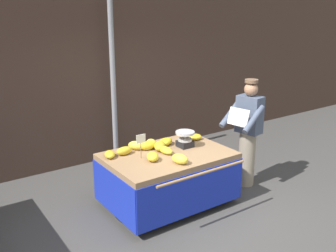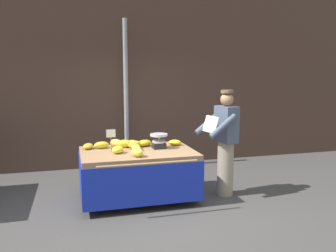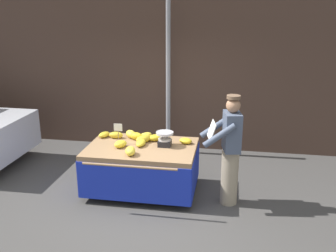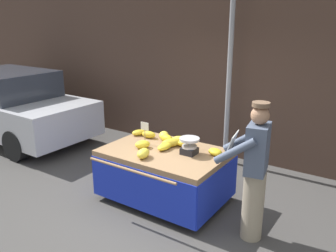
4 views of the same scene
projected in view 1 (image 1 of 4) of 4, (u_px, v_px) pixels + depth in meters
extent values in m
plane|color=#423F3D|center=(201.00, 216.00, 5.28)|extent=(60.00, 60.00, 0.00)
cube|color=#473328|center=(104.00, 51.00, 6.89)|extent=(16.00, 0.24, 3.99)
cylinder|color=gray|center=(113.00, 81.00, 6.67)|extent=(0.09, 0.09, 3.05)
cube|color=#93704C|center=(168.00, 156.00, 5.39)|extent=(1.73, 1.17, 0.08)
cylinder|color=black|center=(119.00, 197.00, 5.08)|extent=(0.05, 0.68, 0.68)
cylinder|color=#B7B7BC|center=(117.00, 198.00, 5.06)|extent=(0.01, 0.12, 0.12)
cylinder|color=black|center=(210.00, 170.00, 5.94)|extent=(0.05, 0.68, 0.68)
cylinder|color=#B7B7BC|center=(211.00, 170.00, 5.96)|extent=(0.01, 0.12, 0.12)
cylinder|color=#4C4742|center=(149.00, 170.00, 5.90)|extent=(0.05, 0.05, 0.71)
cube|color=#192DB2|center=(194.00, 194.00, 5.03)|extent=(1.73, 0.02, 0.60)
cube|color=#192DB2|center=(146.00, 165.00, 5.95)|extent=(1.73, 0.02, 0.60)
cube|color=#192DB2|center=(114.00, 194.00, 5.02)|extent=(0.02, 1.17, 0.60)
cube|color=#192DB2|center=(214.00, 165.00, 5.96)|extent=(0.02, 1.17, 0.60)
cylinder|color=#93704C|center=(203.00, 173.00, 4.78)|extent=(1.39, 0.04, 0.04)
cube|color=black|center=(185.00, 144.00, 5.63)|extent=(0.20, 0.20, 0.09)
cylinder|color=#B7B7BC|center=(185.00, 137.00, 5.60)|extent=(0.02, 0.02, 0.11)
cylinder|color=#B7B7BC|center=(185.00, 133.00, 5.58)|extent=(0.28, 0.28, 0.04)
cylinder|color=#B7B7BC|center=(185.00, 140.00, 5.61)|extent=(0.21, 0.21, 0.03)
cylinder|color=#997A51|center=(141.00, 151.00, 5.18)|extent=(0.01, 0.01, 0.22)
cube|color=white|center=(141.00, 139.00, 5.12)|extent=(0.14, 0.01, 0.12)
ellipsoid|color=gold|center=(147.00, 146.00, 5.50)|extent=(0.25, 0.18, 0.13)
ellipsoid|color=yellow|center=(153.00, 157.00, 5.11)|extent=(0.25, 0.27, 0.11)
ellipsoid|color=gold|center=(160.00, 146.00, 5.51)|extent=(0.31, 0.33, 0.12)
ellipsoid|color=gold|center=(110.00, 154.00, 5.22)|extent=(0.22, 0.27, 0.09)
ellipsoid|color=gold|center=(124.00, 151.00, 5.32)|extent=(0.25, 0.15, 0.11)
ellipsoid|color=yellow|center=(166.00, 150.00, 5.38)|extent=(0.15, 0.29, 0.09)
ellipsoid|color=gold|center=(165.00, 142.00, 5.69)|extent=(0.32, 0.27, 0.11)
ellipsoid|color=gold|center=(195.00, 137.00, 5.93)|extent=(0.26, 0.24, 0.09)
ellipsoid|color=yellow|center=(136.00, 145.00, 5.51)|extent=(0.26, 0.28, 0.13)
ellipsoid|color=yellow|center=(180.00, 159.00, 5.01)|extent=(0.21, 0.27, 0.13)
ellipsoid|color=yellow|center=(151.00, 143.00, 5.67)|extent=(0.26, 0.29, 0.09)
cylinder|color=gray|center=(247.00, 159.00, 6.12)|extent=(0.26, 0.26, 0.88)
cube|color=#475166|center=(249.00, 115.00, 5.91)|extent=(0.30, 0.42, 0.58)
sphere|color=#9E7051|center=(251.00, 89.00, 5.79)|extent=(0.21, 0.21, 0.21)
cylinder|color=brown|center=(252.00, 81.00, 5.75)|extent=(0.20, 0.20, 0.05)
cylinder|color=#475166|center=(254.00, 119.00, 5.62)|extent=(0.49, 0.18, 0.37)
cylinder|color=#475166|center=(230.00, 114.00, 5.90)|extent=(0.49, 0.18, 0.37)
cube|color=silver|center=(238.00, 117.00, 5.69)|extent=(0.15, 0.35, 0.25)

